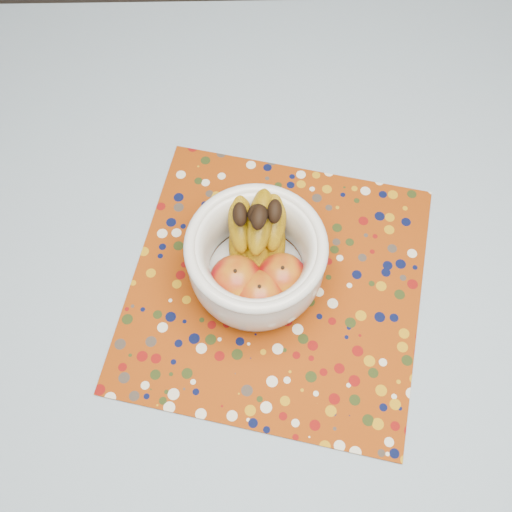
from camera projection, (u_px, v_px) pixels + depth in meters
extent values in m
plane|color=#2D2826|center=(291.00, 415.00, 1.58)|extent=(4.00, 4.00, 0.00)
cube|color=brown|center=(316.00, 326.00, 0.92)|extent=(1.20, 1.20, 0.04)
cylinder|color=brown|center=(75.00, 174.00, 1.48)|extent=(0.06, 0.06, 0.71)
cylinder|color=brown|center=(502.00, 168.00, 1.49)|extent=(0.06, 0.06, 0.71)
cube|color=slate|center=(318.00, 320.00, 0.89)|extent=(1.32, 1.32, 0.01)
cube|color=#7E2E06|center=(276.00, 286.00, 0.91)|extent=(0.52, 0.52, 0.00)
cylinder|color=silver|center=(256.00, 277.00, 0.91)|extent=(0.10, 0.10, 0.01)
cylinder|color=silver|center=(256.00, 275.00, 0.90)|extent=(0.15, 0.15, 0.01)
torus|color=silver|center=(256.00, 246.00, 0.81)|extent=(0.20, 0.20, 0.02)
ellipsoid|color=maroon|center=(236.00, 281.00, 0.85)|extent=(0.08, 0.08, 0.07)
ellipsoid|color=maroon|center=(282.00, 277.00, 0.86)|extent=(0.07, 0.07, 0.07)
ellipsoid|color=maroon|center=(259.00, 296.00, 0.84)|extent=(0.08, 0.08, 0.07)
sphere|color=black|center=(258.00, 214.00, 0.81)|extent=(0.03, 0.03, 0.03)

